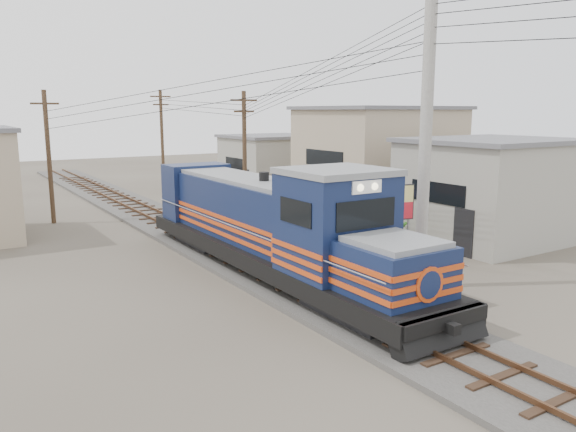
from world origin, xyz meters
TOP-DOWN VIEW (x-y plane):
  - ground at (0.00, 0.00)m, footprint 120.00×120.00m
  - ballast at (0.00, 10.00)m, footprint 3.60×70.00m
  - track at (0.00, 10.00)m, footprint 1.15×70.00m
  - locomotive at (0.00, 3.38)m, footprint 3.04×16.55m
  - utility_pole_main at (3.50, -0.50)m, footprint 0.40×0.40m
  - wooden_pole_mid at (4.50, 14.00)m, footprint 1.60×0.24m
  - wooden_pole_far at (4.80, 28.00)m, footprint 1.60×0.24m
  - wooden_pole_left at (-5.00, 18.00)m, footprint 1.60×0.24m
  - power_lines at (-0.14, 8.49)m, footprint 9.65×19.00m
  - shophouse_front at (11.50, 3.00)m, footprint 7.35×6.30m
  - shophouse_mid at (12.50, 12.00)m, footprint 8.40×7.35m
  - shophouse_back at (11.00, 22.00)m, footprint 6.30×6.30m
  - billboard at (5.15, 2.81)m, footprint 1.91×0.72m
  - market_umbrella at (6.32, 6.76)m, footprint 2.49×2.49m
  - vendor at (6.49, 5.98)m, footprint 0.61×0.41m
  - plant_nursery at (4.84, 4.77)m, footprint 3.43×3.30m

SIDE VIEW (x-z plane):
  - ground at x=0.00m, z-range 0.00..0.00m
  - ballast at x=0.00m, z-range 0.00..0.16m
  - track at x=0.00m, z-range 0.20..0.32m
  - plant_nursery at x=4.84m, z-range -0.06..1.08m
  - vendor at x=6.49m, z-range 0.00..1.67m
  - locomotive at x=0.00m, z-range -0.27..3.83m
  - market_umbrella at x=6.32m, z-range 0.90..3.27m
  - shophouse_back at x=11.00m, z-range 0.01..4.21m
  - billboard at x=5.15m, z-range 0.71..3.74m
  - shophouse_front at x=11.50m, z-range 0.01..4.71m
  - shophouse_mid at x=12.50m, z-range 0.01..6.21m
  - wooden_pole_mid at x=4.50m, z-range 0.18..7.18m
  - wooden_pole_left at x=-5.00m, z-range 0.18..7.18m
  - wooden_pole_far at x=4.80m, z-range 0.18..7.68m
  - utility_pole_main at x=3.50m, z-range 0.00..10.00m
  - power_lines at x=-0.14m, z-range 5.91..9.21m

